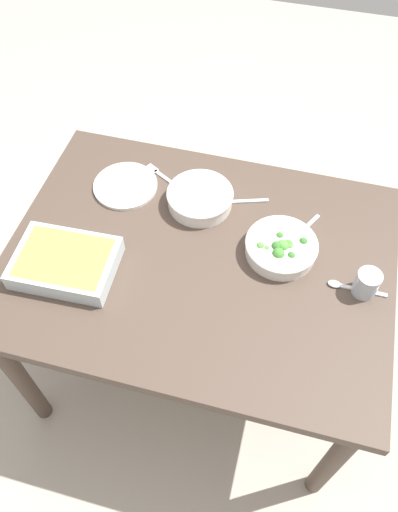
{
  "coord_description": "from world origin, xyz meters",
  "views": [
    {
      "loc": [
        -0.23,
        0.88,
        2.02
      ],
      "look_at": [
        0.0,
        0.0,
        0.74
      ],
      "focal_mm": 35.42,
      "sensor_mm": 36.0,
      "label": 1
    }
  ],
  "objects": [
    {
      "name": "stew_bowl",
      "position": [
        0.05,
        -0.21,
        0.77
      ],
      "size": [
        0.22,
        0.22,
        0.06
      ],
      "color": "white",
      "rests_on": "dining_table"
    },
    {
      "name": "ground_plane",
      "position": [
        0.0,
        0.0,
        0.0
      ],
      "size": [
        6.0,
        6.0,
        0.0
      ],
      "primitive_type": "plane",
      "color": "#B2A899"
    },
    {
      "name": "spoon_by_broccoli",
      "position": [
        -0.29,
        -0.16,
        0.74
      ],
      "size": [
        0.1,
        0.16,
        0.01
      ],
      "color": "silver",
      "rests_on": "dining_table"
    },
    {
      "name": "spoon_by_stew",
      "position": [
        -0.06,
        -0.25,
        0.74
      ],
      "size": [
        0.17,
        0.07,
        0.01
      ],
      "color": "silver",
      "rests_on": "dining_table"
    },
    {
      "name": "drink_cup",
      "position": [
        -0.5,
        -0.0,
        0.78
      ],
      "size": [
        0.07,
        0.07,
        0.08
      ],
      "color": "#B2BCC6",
      "rests_on": "dining_table"
    },
    {
      "name": "baking_dish",
      "position": [
        0.38,
        0.15,
        0.77
      ],
      "size": [
        0.31,
        0.23,
        0.06
      ],
      "color": "silver",
      "rests_on": "dining_table"
    },
    {
      "name": "dining_table",
      "position": [
        0.0,
        0.0,
        0.65
      ],
      "size": [
        1.2,
        0.9,
        0.74
      ],
      "color": "#4C3D33",
      "rests_on": "ground_plane"
    },
    {
      "name": "fork_on_table",
      "position": [
        0.21,
        -0.3,
        0.74
      ],
      "size": [
        0.16,
        0.1,
        0.01
      ],
      "color": "silver",
      "rests_on": "dining_table"
    },
    {
      "name": "spoon_spare",
      "position": [
        -0.46,
        -0.0,
        0.74
      ],
      "size": [
        0.18,
        0.03,
        0.01
      ],
      "color": "silver",
      "rests_on": "dining_table"
    },
    {
      "name": "side_plate",
      "position": [
        0.32,
        -0.22,
        0.75
      ],
      "size": [
        0.22,
        0.22,
        0.01
      ],
      "primitive_type": "cylinder",
      "color": "silver",
      "rests_on": "dining_table"
    },
    {
      "name": "broccoli_bowl",
      "position": [
        -0.24,
        -0.08,
        0.77
      ],
      "size": [
        0.23,
        0.23,
        0.07
      ],
      "color": "white",
      "rests_on": "dining_table"
    }
  ]
}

